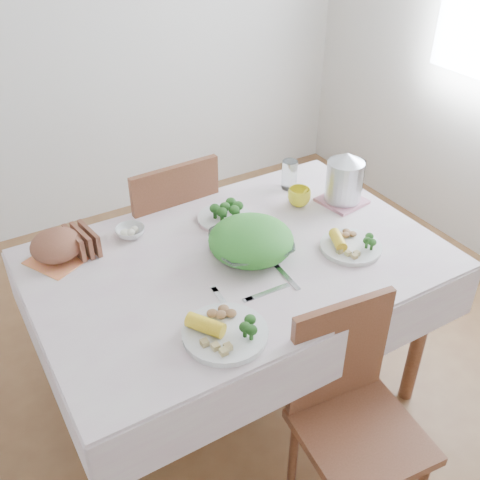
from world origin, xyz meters
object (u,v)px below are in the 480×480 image
dining_table (238,333)px  chair_far (162,240)px  chair_near (363,426)px  dinner_plate_right (351,247)px  yellow_mug (299,197)px  dinner_plate_left (225,334)px  electric_kettle (345,177)px  salad_bowl (251,246)px

dining_table → chair_far: (-0.04, 0.66, 0.09)m
chair_near → dinner_plate_right: chair_near is taller
chair_far → yellow_mug: 0.73m
dining_table → chair_near: 0.67m
dining_table → chair_near: chair_near is taller
dinner_plate_left → dinner_plate_right: bearing=14.3°
chair_far → electric_kettle: (0.63, -0.55, 0.42)m
dining_table → electric_kettle: (0.59, 0.12, 0.51)m
dining_table → salad_bowl: bearing=-12.3°
chair_near → salad_bowl: size_ratio=2.86×
salad_bowl → dinner_plate_left: 0.44m
dining_table → dinner_plate_right: size_ratio=5.96×
dinner_plate_right → electric_kettle: (0.20, 0.29, 0.11)m
chair_near → dinner_plate_right: 0.66m
salad_bowl → electric_kettle: bearing=13.1°
chair_far → dinner_plate_left: bearing=75.7°
chair_near → chair_far: 1.33m
chair_far → dinner_plate_left: size_ratio=3.47×
salad_bowl → dinner_plate_left: bearing=-132.2°
chair_far → yellow_mug: chair_far is taller
salad_bowl → dinner_plate_right: salad_bowl is taller
chair_near → dinner_plate_left: bearing=141.7°
dinner_plate_left → electric_kettle: (0.84, 0.46, 0.11)m
dining_table → electric_kettle: bearing=11.1°
chair_near → dinner_plate_left: (-0.33, 0.32, 0.31)m
electric_kettle → chair_near: bearing=-133.6°
chair_near → yellow_mug: bearing=74.8°
dining_table → dinner_plate_left: dinner_plate_left is taller
chair_near → electric_kettle: 1.02m
yellow_mug → electric_kettle: (0.17, -0.08, 0.08)m
yellow_mug → dinner_plate_left: bearing=-141.3°
salad_bowl → dinner_plate_right: (0.35, -0.17, -0.03)m
chair_far → yellow_mug: (0.45, -0.47, 0.34)m
salad_bowl → dinner_plate_right: size_ratio=1.27×
chair_near → salad_bowl: bearing=98.9°
dinner_plate_right → electric_kettle: 0.37m
chair_near → salad_bowl: chair_near is taller
yellow_mug → electric_kettle: 0.21m
dining_table → yellow_mug: (0.42, 0.19, 0.43)m
chair_near → yellow_mug: chair_near is taller
dining_table → electric_kettle: electric_kettle is taller
dining_table → chair_far: chair_far is taller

